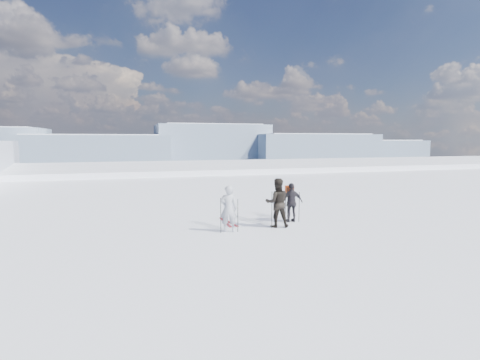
# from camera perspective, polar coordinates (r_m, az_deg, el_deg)

# --- Properties ---
(lake_basin) EXTENTS (820.00, 820.00, 71.62)m
(lake_basin) POSITION_cam_1_polar(r_m,az_deg,el_deg) (41.23, -8.97, -7.45)
(lake_basin) COLOR white
(lake_basin) RESTS_ON ground
(far_mountain_range) EXTENTS (770.00, 110.00, 53.00)m
(far_mountain_range) POSITION_cam_1_polar(r_m,az_deg,el_deg) (465.94, -12.52, 4.74)
(far_mountain_range) COLOR slate
(far_mountain_range) RESTS_ON ground
(skier_grey) EXTENTS (0.65, 0.50, 1.60)m
(skier_grey) POSITION_cam_1_polar(r_m,az_deg,el_deg) (12.79, -1.78, -4.39)
(skier_grey) COLOR #9FA3AD
(skier_grey) RESTS_ON ground
(skier_dark) EXTENTS (0.98, 0.84, 1.77)m
(skier_dark) POSITION_cam_1_polar(r_m,az_deg,el_deg) (13.55, 5.68, -3.47)
(skier_dark) COLOR black
(skier_dark) RESTS_ON ground
(skier_pack) EXTENTS (0.90, 0.42, 1.50)m
(skier_pack) POSITION_cam_1_polar(r_m,az_deg,el_deg) (14.47, 7.88, -3.41)
(skier_pack) COLOR black
(skier_pack) RESTS_ON ground
(backpack) EXTENTS (0.33, 0.20, 0.45)m
(backpack) POSITION_cam_1_polar(r_m,az_deg,el_deg) (14.57, 7.58, 0.53)
(backpack) COLOR #DA4914
(backpack) RESTS_ON skier_pack
(ski_poles) EXTENTS (3.34, 0.92, 1.34)m
(ski_poles) POSITION_cam_1_polar(r_m,az_deg,el_deg) (13.52, 4.40, -4.65)
(ski_poles) COLOR black
(ski_poles) RESTS_ON ground
(skis_loose) EXTENTS (0.35, 1.70, 0.03)m
(skis_loose) POSITION_cam_1_polar(r_m,az_deg,el_deg) (14.38, -1.99, -6.41)
(skis_loose) COLOR black
(skis_loose) RESTS_ON ground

